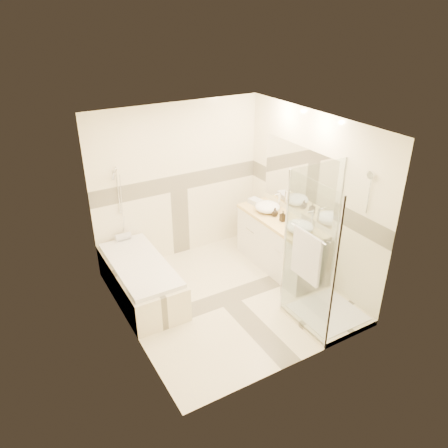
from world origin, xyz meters
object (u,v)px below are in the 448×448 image
bathtub (141,278)px  vanity (279,244)px  amenity_bottle_b (275,212)px  vessel_sink_near (267,207)px  vessel_sink_far (299,227)px  shower_enclosure (320,286)px  amenity_bottle_a (283,216)px

bathtub → vanity: size_ratio=1.05×
bathtub → amenity_bottle_b: amenity_bottle_b is taller
bathtub → vessel_sink_near: bearing=-0.5°
vanity → vessel_sink_far: (-0.02, -0.46, 0.50)m
vanity → vessel_sink_far: bearing=-92.5°
shower_enclosure → vessel_sink_near: size_ratio=5.16×
vanity → amenity_bottle_b: 0.51m
bathtub → vessel_sink_near: size_ratio=4.30×
vessel_sink_far → amenity_bottle_a: (0.00, 0.39, 0.00)m
amenity_bottle_b → vessel_sink_near: bearing=90.0°
vanity → vessel_sink_far: vessel_sink_far is taller
vessel_sink_near → amenity_bottle_a: 0.39m
shower_enclosure → vessel_sink_near: 1.68m
bathtub → amenity_bottle_b: (2.13, -0.21, 0.61)m
vessel_sink_far → amenity_bottle_b: size_ratio=2.91×
shower_enclosure → amenity_bottle_a: bearing=77.3°
shower_enclosure → vessel_sink_far: (0.27, 0.81, 0.42)m
vanity → shower_enclosure: bearing=-103.0°
amenity_bottle_a → bathtub: bearing=169.1°
amenity_bottle_a → vessel_sink_near: bearing=90.0°
amenity_bottle_b → amenity_bottle_a: bearing=-90.0°
vessel_sink_near → amenity_bottle_b: vessel_sink_near is taller
amenity_bottle_a → amenity_bottle_b: bearing=90.0°
vessel_sink_near → vessel_sink_far: 0.79m
bathtub → vessel_sink_near: 2.22m
amenity_bottle_b → vanity: bearing=-81.7°
shower_enclosure → bathtub: bearing=138.9°
vessel_sink_near → vessel_sink_far: (0.00, -0.79, 0.00)m
bathtub → shower_enclosure: 2.47m
vanity → amenity_bottle_a: (-0.02, -0.06, 0.51)m
vessel_sink_near → amenity_bottle_b: 0.19m
bathtub → shower_enclosure: bearing=-41.1°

